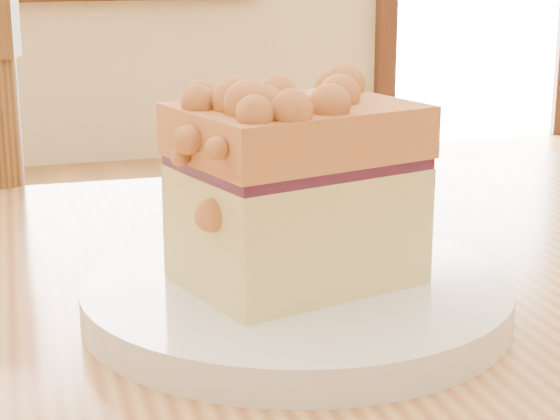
% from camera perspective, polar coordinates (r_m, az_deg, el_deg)
% --- Properties ---
extents(plate, '(0.23, 0.23, 0.02)m').
position_cam_1_polar(plate, '(0.53, 0.97, -5.19)').
color(plate, white).
rests_on(plate, cafe_table_main).
extents(cake_slice, '(0.14, 0.12, 0.11)m').
position_cam_1_polar(cake_slice, '(0.51, 0.78, 1.52)').
color(cake_slice, '#FFDE90').
rests_on(cake_slice, plate).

